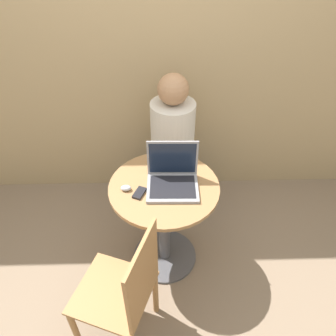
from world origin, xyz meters
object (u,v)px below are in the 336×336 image
object	(u,v)px
laptop	(173,178)
person_seated	(173,154)
cell_phone	(139,193)
chair_empty	(125,292)

from	to	relation	value
laptop	person_seated	world-z (taller)	person_seated
laptop	person_seated	bearing A→B (deg)	87.68
laptop	cell_phone	distance (m)	0.22
cell_phone	chair_empty	size ratio (longest dim) A/B	0.12
chair_empty	person_seated	distance (m)	1.20
chair_empty	person_seated	world-z (taller)	person_seated
laptop	person_seated	xyz separation A→B (m)	(0.02, 0.60, -0.28)
cell_phone	person_seated	size ratio (longest dim) A/B	0.09
laptop	cell_phone	bearing A→B (deg)	-158.64
cell_phone	chair_empty	world-z (taller)	chair_empty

